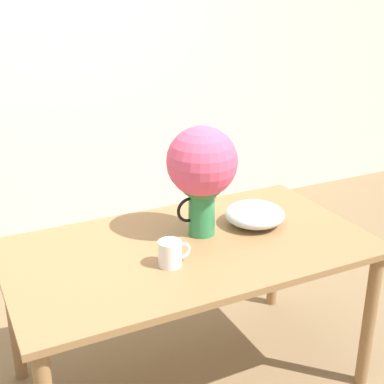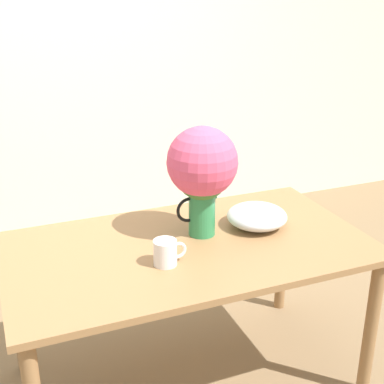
{
  "view_description": "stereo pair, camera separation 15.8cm",
  "coord_description": "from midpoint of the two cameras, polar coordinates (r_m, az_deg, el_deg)",
  "views": [
    {
      "loc": [
        -0.76,
        -1.93,
        1.8
      ],
      "look_at": [
        0.2,
        0.02,
        0.94
      ],
      "focal_mm": 50.0,
      "sensor_mm": 36.0,
      "label": 1
    },
    {
      "loc": [
        -0.62,
        -2.0,
        1.8
      ],
      "look_at": [
        0.2,
        0.02,
        0.94
      ],
      "focal_mm": 50.0,
      "sensor_mm": 36.0,
      "label": 2
    }
  ],
  "objects": [
    {
      "name": "white_bowl",
      "position": [
        2.52,
        4.88,
        -2.37
      ],
      "size": [
        0.28,
        0.28,
        0.1
      ],
      "color": "silver",
      "rests_on": "table"
    },
    {
      "name": "flower_vase",
      "position": [
        2.32,
        -0.89,
        2.48
      ],
      "size": [
        0.31,
        0.31,
        0.5
      ],
      "color": "#2D844C",
      "rests_on": "table"
    },
    {
      "name": "table",
      "position": [
        2.38,
        -2.15,
        -7.49
      ],
      "size": [
        1.58,
        0.88,
        0.73
      ],
      "color": "olive",
      "rests_on": "ground_plane"
    },
    {
      "name": "ground_plane",
      "position": [
        2.75,
        -5.52,
        -19.46
      ],
      "size": [
        12.0,
        12.0,
        0.0
      ],
      "primitive_type": "plane",
      "color": "#7F6647"
    },
    {
      "name": "wall_back",
      "position": [
        3.91,
        -16.29,
        13.35
      ],
      "size": [
        8.0,
        0.05,
        2.6
      ],
      "color": "#EDE5CC",
      "rests_on": "ground_plane"
    },
    {
      "name": "coffee_mug",
      "position": [
        2.16,
        -4.28,
        -6.54
      ],
      "size": [
        0.13,
        0.1,
        0.11
      ],
      "color": "white",
      "rests_on": "table"
    }
  ]
}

